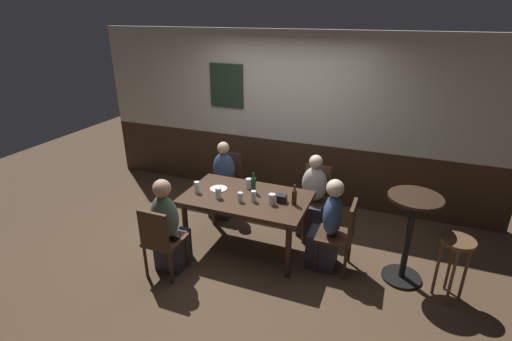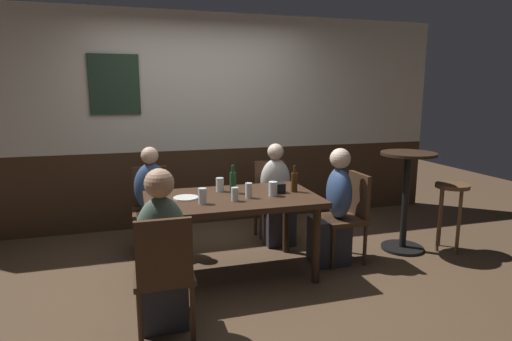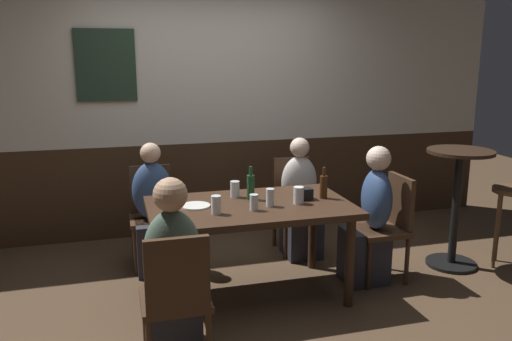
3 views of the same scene
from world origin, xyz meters
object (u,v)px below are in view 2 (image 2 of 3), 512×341
(dining_table, at_px, (232,206))
(condiment_caddy, at_px, (279,188))
(beer_glass_tall, at_px, (235,195))
(beer_bottle_brown, at_px, (294,182))
(chair_left_far, at_px, (152,204))
(pint_glass_pale, at_px, (273,189))
(chair_head_east, at_px, (349,212))
(pint_glass_stout, at_px, (163,198))
(pint_glass_amber, at_px, (220,185))
(plate_white_large, at_px, (186,198))
(person_head_east, at_px, (334,215))
(side_bar_table, at_px, (406,193))
(bar_stool, at_px, (451,199))
(person_left_near, at_px, (162,261))
(tumbler_water, at_px, (249,191))
(highball_clear, at_px, (202,197))
(person_right_far, at_px, (277,202))
(beer_bottle_green, at_px, (233,182))
(person_left_far, at_px, (153,211))
(chair_right_far, at_px, (272,195))

(dining_table, height_order, condiment_caddy, condiment_caddy)
(beer_glass_tall, distance_m, beer_bottle_brown, 0.64)
(chair_left_far, relative_size, pint_glass_pale, 6.75)
(chair_head_east, bearing_deg, pint_glass_stout, -175.90)
(chair_head_east, xyz_separation_m, pint_glass_stout, (-1.79, -0.13, 0.31))
(chair_head_east, xyz_separation_m, pint_glass_amber, (-1.24, 0.23, 0.30))
(pint_glass_pale, distance_m, plate_white_large, 0.78)
(person_head_east, height_order, plate_white_large, person_head_east)
(side_bar_table, distance_m, bar_stool, 0.48)
(person_left_near, relative_size, pint_glass_stout, 8.04)
(side_bar_table, bearing_deg, dining_table, -177.44)
(tumbler_water, bearing_deg, highball_clear, -169.17)
(chair_head_east, relative_size, highball_clear, 6.54)
(chair_head_east, bearing_deg, person_left_near, -159.11)
(dining_table, bearing_deg, person_left_near, -133.56)
(condiment_caddy, xyz_separation_m, bar_stool, (1.89, -0.08, -0.22))
(condiment_caddy, bearing_deg, person_right_far, 71.93)
(beer_bottle_brown, height_order, bar_stool, beer_bottle_brown)
(beer_bottle_green, bearing_deg, person_head_east, -7.59)
(chair_left_far, bearing_deg, beer_bottle_brown, -33.95)
(person_right_far, relative_size, pint_glass_amber, 8.53)
(beer_bottle_brown, bearing_deg, person_head_east, -1.48)
(highball_clear, bearing_deg, pint_glass_stout, 172.37)
(pint_glass_stout, height_order, tumbler_water, pint_glass_stout)
(tumbler_water, bearing_deg, person_left_near, -142.48)
(person_right_far, distance_m, bar_stool, 1.84)
(plate_white_large, bearing_deg, pint_glass_stout, -139.12)
(person_left_far, distance_m, beer_bottle_green, 0.99)
(person_right_far, xyz_separation_m, tumbler_water, (-0.54, -0.79, 0.34))
(side_bar_table, bearing_deg, pint_glass_amber, 175.85)
(highball_clear, bearing_deg, pint_glass_pale, 7.98)
(chair_left_far, xyz_separation_m, bar_stool, (3.01, -0.93, 0.07))
(highball_clear, distance_m, condiment_caddy, 0.77)
(chair_left_far, xyz_separation_m, person_right_far, (1.34, -0.16, -0.04))
(pint_glass_amber, bearing_deg, side_bar_table, -4.15)
(beer_bottle_green, bearing_deg, highball_clear, -137.93)
(pint_glass_amber, bearing_deg, person_head_east, -11.81)
(pint_glass_pale, distance_m, beer_bottle_brown, 0.26)
(chair_head_east, relative_size, pint_glass_amber, 6.79)
(pint_glass_amber, bearing_deg, pint_glass_stout, -147.15)
(chair_head_east, bearing_deg, chair_right_far, 120.30)
(person_left_near, distance_m, pint_glass_stout, 0.66)
(chair_head_east, bearing_deg, dining_table, 180.00)
(pint_glass_amber, relative_size, tumbler_water, 0.96)
(chair_head_east, distance_m, beer_bottle_brown, 0.67)
(person_head_east, xyz_separation_m, beer_bottle_green, (-0.98, 0.13, 0.36))
(person_head_east, bearing_deg, pint_glass_pale, -173.09)
(chair_head_east, distance_m, beer_bottle_green, 1.20)
(chair_left_far, bearing_deg, person_right_far, -6.96)
(tumbler_water, bearing_deg, side_bar_table, 5.66)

